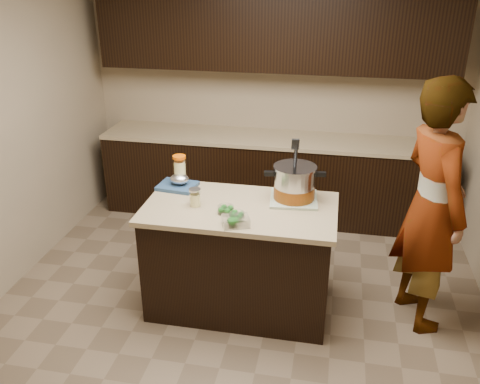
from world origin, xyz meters
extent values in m
plane|color=brown|center=(0.00, 0.00, 0.00)|extent=(4.00, 4.00, 0.00)
cube|color=tan|center=(0.00, 2.00, 1.35)|extent=(4.00, 0.04, 2.70)
cube|color=tan|center=(0.00, -2.00, 1.35)|extent=(4.00, 0.04, 2.70)
cube|color=black|center=(0.00, 1.70, 0.43)|extent=(3.60, 0.60, 0.86)
cube|color=tan|center=(0.00, 1.70, 0.88)|extent=(3.60, 0.63, 0.04)
cube|color=black|center=(0.00, 1.82, 1.95)|extent=(3.60, 0.35, 0.75)
cube|color=black|center=(0.00, 0.00, 0.43)|extent=(1.40, 0.75, 0.86)
cube|color=tan|center=(0.00, 0.00, 0.88)|extent=(1.46, 0.81, 0.04)
cube|color=#608157|center=(0.39, 0.19, 0.91)|extent=(0.39, 0.39, 0.02)
cylinder|color=#B7B7BC|center=(0.39, 0.19, 1.04)|extent=(0.36, 0.36, 0.25)
cylinder|color=brown|center=(0.39, 0.19, 0.97)|extent=(0.36, 0.36, 0.10)
cylinder|color=#B7B7BC|center=(0.39, 0.19, 1.17)|extent=(0.38, 0.38, 0.02)
cube|color=black|center=(0.20, 0.16, 1.12)|extent=(0.08, 0.05, 0.03)
cube|color=black|center=(0.58, 0.22, 1.12)|extent=(0.08, 0.05, 0.03)
cylinder|color=black|center=(0.39, 0.16, 1.24)|extent=(0.05, 0.13, 0.30)
cylinder|color=#E8DF8D|center=(-0.56, 0.29, 1.01)|extent=(0.11, 0.11, 0.21)
cylinder|color=white|center=(-0.56, 0.29, 1.02)|extent=(0.12, 0.12, 0.24)
cylinder|color=#D55204|center=(-0.56, 0.29, 1.15)|extent=(0.13, 0.13, 0.02)
cylinder|color=#E8DF8D|center=(-0.34, -0.05, 0.95)|extent=(0.10, 0.10, 0.10)
cylinder|color=white|center=(-0.34, -0.05, 0.96)|extent=(0.11, 0.11, 0.13)
cylinder|color=silver|center=(-0.34, -0.05, 1.04)|extent=(0.12, 0.12, 0.02)
cylinder|color=silver|center=(-0.08, -0.13, 0.93)|extent=(0.15, 0.15, 0.06)
cylinder|color=silver|center=(0.02, -0.21, 0.93)|extent=(0.15, 0.15, 0.05)
cube|color=silver|center=(0.03, -0.31, 0.93)|extent=(0.22, 0.19, 0.07)
cube|color=navy|center=(-0.57, 0.25, 0.91)|extent=(0.33, 0.27, 0.03)
ellipsoid|color=silver|center=(-0.55, 0.25, 0.97)|extent=(0.15, 0.13, 0.08)
imported|color=gray|center=(1.40, 0.14, 0.96)|extent=(0.68, 0.82, 1.92)
camera|label=1|loc=(0.66, -3.39, 2.59)|focal=38.00mm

